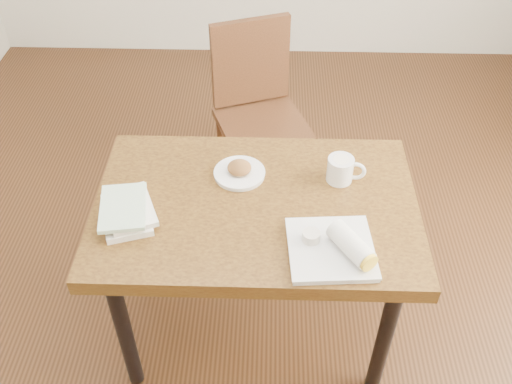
{
  "coord_description": "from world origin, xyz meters",
  "views": [
    {
      "loc": [
        0.04,
        -1.5,
        2.17
      ],
      "look_at": [
        0.0,
        0.0,
        0.8
      ],
      "focal_mm": 40.0,
      "sensor_mm": 36.0,
      "label": 1
    }
  ],
  "objects_px": {
    "coffee_mug": "(341,169)",
    "book_stack": "(127,211)",
    "table": "(256,219)",
    "chair_far": "(257,104)",
    "plate_scone": "(239,171)",
    "plate_burrito": "(337,247)"
  },
  "relations": [
    {
      "from": "chair_far",
      "to": "coffee_mug",
      "type": "relative_size",
      "value": 6.54
    },
    {
      "from": "chair_far",
      "to": "coffee_mug",
      "type": "height_order",
      "value": "chair_far"
    },
    {
      "from": "plate_scone",
      "to": "coffee_mug",
      "type": "relative_size",
      "value": 1.35
    },
    {
      "from": "chair_far",
      "to": "plate_burrito",
      "type": "xyz_separation_m",
      "value": [
        0.29,
        -1.18,
        0.23
      ]
    },
    {
      "from": "table",
      "to": "book_stack",
      "type": "bearing_deg",
      "value": -168.72
    },
    {
      "from": "chair_far",
      "to": "plate_scone",
      "type": "xyz_separation_m",
      "value": [
        -0.05,
        -0.79,
        0.22
      ]
    },
    {
      "from": "chair_far",
      "to": "plate_scone",
      "type": "distance_m",
      "value": 0.82
    },
    {
      "from": "table",
      "to": "coffee_mug",
      "type": "distance_m",
      "value": 0.37
    },
    {
      "from": "chair_far",
      "to": "plate_scone",
      "type": "height_order",
      "value": "chair_far"
    },
    {
      "from": "coffee_mug",
      "to": "plate_burrito",
      "type": "xyz_separation_m",
      "value": [
        -0.04,
        -0.37,
        -0.02
      ]
    },
    {
      "from": "plate_burrito",
      "to": "book_stack",
      "type": "xyz_separation_m",
      "value": [
        -0.72,
        0.15,
        0.0
      ]
    },
    {
      "from": "coffee_mug",
      "to": "book_stack",
      "type": "bearing_deg",
      "value": -163.68
    },
    {
      "from": "coffee_mug",
      "to": "book_stack",
      "type": "distance_m",
      "value": 0.8
    },
    {
      "from": "plate_scone",
      "to": "table",
      "type": "bearing_deg",
      "value": -65.6
    },
    {
      "from": "plate_scone",
      "to": "book_stack",
      "type": "bearing_deg",
      "value": -148.04
    },
    {
      "from": "chair_far",
      "to": "book_stack",
      "type": "bearing_deg",
      "value": -112.6
    },
    {
      "from": "chair_far",
      "to": "coffee_mug",
      "type": "bearing_deg",
      "value": -67.39
    },
    {
      "from": "table",
      "to": "chair_far",
      "type": "distance_m",
      "value": 0.95
    },
    {
      "from": "chair_far",
      "to": "plate_burrito",
      "type": "relative_size",
      "value": 3.18
    },
    {
      "from": "plate_scone",
      "to": "coffee_mug",
      "type": "xyz_separation_m",
      "value": [
        0.38,
        -0.01,
        0.03
      ]
    },
    {
      "from": "coffee_mug",
      "to": "plate_burrito",
      "type": "height_order",
      "value": "coffee_mug"
    },
    {
      "from": "table",
      "to": "plate_scone",
      "type": "height_order",
      "value": "plate_scone"
    }
  ]
}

